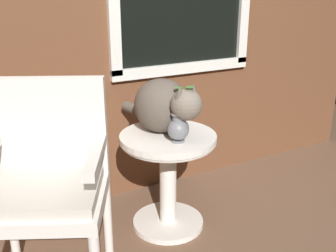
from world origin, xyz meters
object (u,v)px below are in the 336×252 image
Objects in this scene: pewter_vase_with_ivy at (179,126)px; wicker_side_table at (168,164)px; cat at (164,105)px; wicker_chair at (45,175)px.

wicker_side_table is at bearing 89.61° from pewter_vase_with_ivy.
cat is at bearing 89.31° from pewter_vase_with_ivy.
cat is (0.69, 0.19, 0.17)m from wicker_chair.
wicker_chair is 0.74m from cat.
wicker_chair is at bearing -168.43° from wicker_side_table.
wicker_chair is at bearing -164.68° from cat.
pewter_vase_with_ivy is (-0.00, -0.16, -0.07)m from cat.
wicker_chair reaches higher than pewter_vase_with_ivy.
wicker_side_table is 1.92× the size of pewter_vase_with_ivy.
pewter_vase_with_ivy reaches higher than wicker_side_table.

